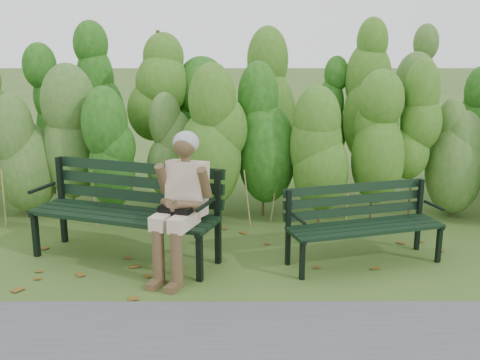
{
  "coord_description": "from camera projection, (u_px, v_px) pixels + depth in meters",
  "views": [
    {
      "loc": [
        -0.01,
        -5.28,
        2.16
      ],
      "look_at": [
        0.0,
        0.35,
        0.75
      ],
      "focal_mm": 42.0,
      "sensor_mm": 36.0,
      "label": 1
    }
  ],
  "objects": [
    {
      "name": "seated_woman",
      "position": [
        181.0,
        195.0,
        5.19
      ],
      "size": [
        0.59,
        0.82,
        1.35
      ],
      "color": "#BFA18F",
      "rests_on": "ground"
    },
    {
      "name": "bench_right",
      "position": [
        361.0,
        218.0,
        5.55
      ],
      "size": [
        1.61,
        0.91,
        0.77
      ],
      "color": "black",
      "rests_on": "ground"
    },
    {
      "name": "ground",
      "position": [
        240.0,
        261.0,
        5.65
      ],
      "size": [
        80.0,
        80.0,
        0.0
      ],
      "primitive_type": "plane",
      "color": "#3C5322"
    },
    {
      "name": "leaf_litter",
      "position": [
        257.0,
        265.0,
        5.53
      ],
      "size": [
        5.31,
        2.23,
        0.01
      ],
      "color": "brown",
      "rests_on": "ground"
    },
    {
      "name": "bench_left",
      "position": [
        129.0,
        204.0,
        5.63
      ],
      "size": [
        2.0,
        1.22,
        0.95
      ],
      "color": "black",
      "rests_on": "ground"
    },
    {
      "name": "hedge_band",
      "position": [
        240.0,
        113.0,
        7.15
      ],
      "size": [
        11.04,
        1.67,
        2.42
      ],
      "color": "#47381E",
      "rests_on": "ground"
    }
  ]
}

